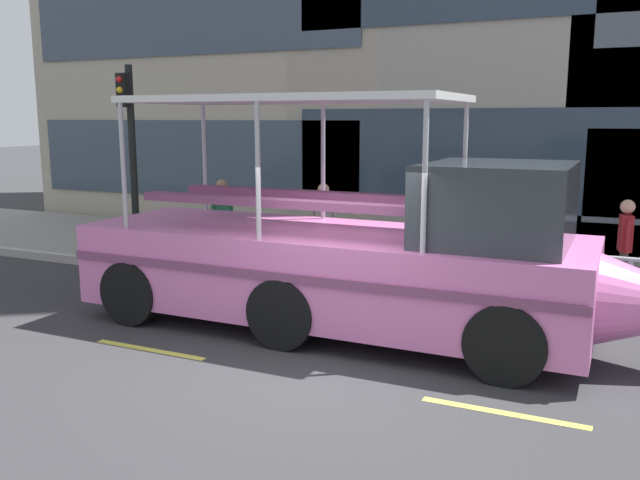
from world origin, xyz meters
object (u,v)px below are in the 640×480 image
traffic_light_pole (130,140)px  pedestrian_mid_left (455,225)px  pedestrian_near_stern (222,211)px  pedestrian_mid_right (323,217)px  pedestrian_near_bow (625,240)px  duck_tour_boat (362,260)px

traffic_light_pole → pedestrian_mid_left: (7.19, 0.35, -1.47)m
traffic_light_pole → pedestrian_near_stern: size_ratio=2.42×
traffic_light_pole → pedestrian_mid_left: bearing=2.8°
pedestrian_mid_left → pedestrian_near_stern: (-4.95, -0.17, 0.00)m
pedestrian_mid_right → pedestrian_near_stern: bearing=-177.4°
pedestrian_near_bow → pedestrian_mid_right: bearing=177.9°
traffic_light_pole → pedestrian_mid_right: (4.56, 0.28, -1.47)m
pedestrian_near_bow → pedestrian_mid_right: pedestrian_mid_right is taller
traffic_light_pole → pedestrian_near_bow: traffic_light_pole is taller
pedestrian_mid_right → pedestrian_near_stern: 2.32m
pedestrian_near_bow → duck_tour_boat: bearing=-140.6°
traffic_light_pole → pedestrian_near_bow: size_ratio=2.45×
pedestrian_near_bow → pedestrian_near_stern: size_ratio=0.99×
traffic_light_pole → pedestrian_mid_left: 7.35m
pedestrian_near_bow → pedestrian_mid_left: bearing=174.7°
duck_tour_boat → pedestrian_near_bow: (3.48, 2.86, 0.08)m
duck_tour_boat → pedestrian_mid_left: (0.61, 3.12, 0.09)m
duck_tour_boat → pedestrian_mid_right: (-2.02, 3.06, 0.09)m
pedestrian_mid_left → pedestrian_near_stern: same height
pedestrian_near_bow → pedestrian_mid_right: (-5.50, 0.20, 0.01)m
traffic_light_pole → pedestrian_near_stern: traffic_light_pole is taller
traffic_light_pole → duck_tour_boat: bearing=-22.8°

